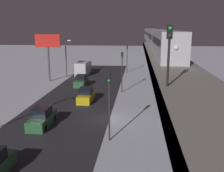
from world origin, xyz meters
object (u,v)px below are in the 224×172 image
traffic_light_mid (122,66)px  rail_signal (169,45)px  traffic_light_near (109,96)px  subway_train (154,36)px  sedan_green_3 (81,81)px  box_truck (83,68)px  sedan_green (42,118)px  traffic_light_far (127,54)px  sedan_yellow (86,96)px  commercial_billboard (48,45)px

traffic_light_mid → rail_signal: bearing=100.7°
traffic_light_near → subway_train: bearing=-98.5°
sedan_green_3 → box_truck: 11.70m
sedan_green → traffic_light_far: 34.77m
subway_train → box_truck: bearing=25.1°
sedan_green_3 → sedan_yellow: bearing=106.2°
rail_signal → traffic_light_mid: bearing=-79.3°
subway_train → rail_signal: bearing=87.8°
rail_signal → commercial_billboard: rail_signal is taller
sedan_green_3 → commercial_billboard: bearing=-27.0°
traffic_light_near → commercial_billboard: size_ratio=0.72×
sedan_green_3 → traffic_light_mid: bearing=152.6°
box_truck → commercial_billboard: bearing=57.9°
commercial_billboard → rail_signal: bearing=121.5°
subway_train → traffic_light_far: 8.49m
rail_signal → sedan_yellow: rail_signal is taller
sedan_green → traffic_light_mid: (-7.50, -15.36, 3.41)m
rail_signal → traffic_light_mid: rail_signal is taller
subway_train → sedan_green_3: (13.67, 18.84, -7.32)m
sedan_green → traffic_light_near: (-7.50, 3.07, 3.41)m
subway_train → commercial_billboard: bearing=36.5°
subway_train → sedan_green: size_ratio=15.63×
traffic_light_far → commercial_billboard: bearing=37.1°
traffic_light_mid → commercial_billboard: bearing=-27.2°
rail_signal → sedan_green: rail_signal is taller
rail_signal → box_truck: rail_signal is taller
sedan_green_3 → commercial_billboard: size_ratio=0.49×
traffic_light_mid → traffic_light_far: bearing=-90.0°
sedan_green → traffic_light_mid: size_ratio=0.74×
rail_signal → commercial_billboard: 36.24m
traffic_light_near → traffic_light_mid: size_ratio=1.00×
sedan_green_3 → traffic_light_near: traffic_light_near is taller
traffic_light_far → traffic_light_mid: bearing=90.0°
sedan_green_3 → traffic_light_far: bearing=-117.3°
box_truck → rail_signal: bearing=109.8°
sedan_yellow → traffic_light_far: bearing=79.0°
traffic_light_far → rail_signal: bearing=96.1°
sedan_yellow → commercial_billboard: (9.79, -13.19, 6.03)m
sedan_green_3 → traffic_light_far: size_ratio=0.69×
subway_train → sedan_yellow: bearing=69.1°
rail_signal → sedan_green_3: size_ratio=0.91×
rail_signal → traffic_light_far: rail_signal is taller
subway_train → rail_signal: 46.15m
sedan_green → sedan_green_3: (0.00, -19.25, 0.01)m
rail_signal → traffic_light_near: 8.24m
sedan_green → box_truck: bearing=-86.3°
traffic_light_near → traffic_light_mid: (0.00, -18.42, 0.00)m
sedan_green → traffic_light_far: bearing=-102.5°
sedan_green_3 → traffic_light_near: (-7.50, 22.31, 3.40)m
box_truck → traffic_light_near: (-9.50, 33.82, 2.85)m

